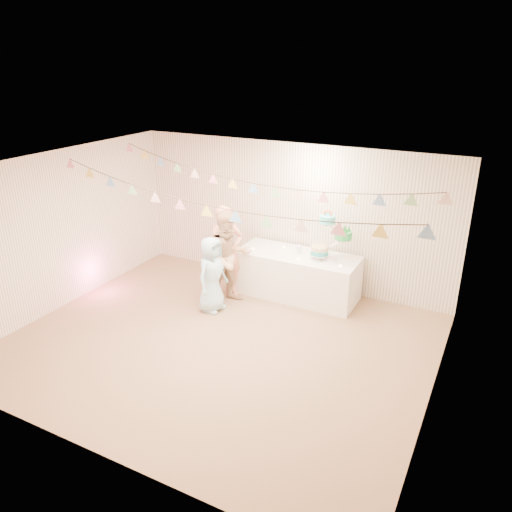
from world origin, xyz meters
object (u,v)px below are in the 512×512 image
at_px(table, 297,275).
at_px(person_child, 212,274).
at_px(cake_stand, 331,239).
at_px(person_adult_a, 226,252).
at_px(person_adult_b, 229,258).

relative_size(table, person_child, 1.64).
xyz_separation_m(cake_stand, person_adult_a, (-1.66, -0.60, -0.32)).
bearing_deg(cake_stand, person_adult_a, -160.12).
xyz_separation_m(table, person_adult_a, (-1.11, -0.55, 0.42)).
distance_m(person_adult_a, person_adult_b, 0.28).
distance_m(person_adult_a, person_child, 0.61).
xyz_separation_m(table, person_child, (-1.05, -1.13, 0.25)).
bearing_deg(person_adult_b, person_adult_a, 73.53).
bearing_deg(person_child, person_adult_b, -12.03).
xyz_separation_m(person_adult_a, person_child, (0.07, -0.58, -0.18)).
xyz_separation_m(table, person_adult_b, (-0.93, -0.77, 0.43)).
xyz_separation_m(cake_stand, person_child, (-1.60, -1.18, -0.50)).
distance_m(table, person_adult_a, 1.31).
relative_size(cake_stand, person_adult_b, 0.48).
height_order(cake_stand, person_adult_a, person_adult_a).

